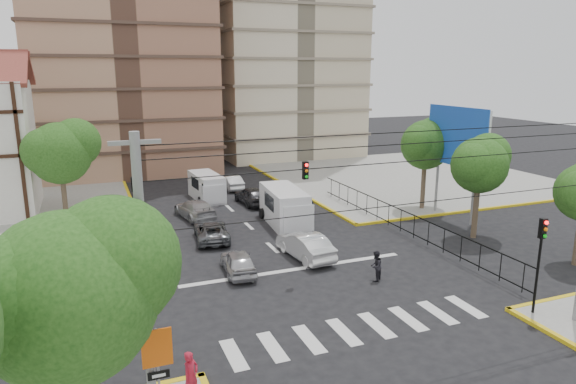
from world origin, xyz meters
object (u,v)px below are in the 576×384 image
traffic_light_se (540,250)px  car_white_front_right (305,245)px  district_sign (157,357)px  traffic_light_nw (135,200)px  van_right_lane (286,208)px  car_silver_front_left (238,262)px  pedestrian_crosswalk (376,266)px  van_left_lane (207,188)px  pedestrian_sw_corner (191,376)px

traffic_light_se → car_white_front_right: size_ratio=0.95×
district_sign → car_white_front_right: district_sign is taller
traffic_light_se → traffic_light_nw: same height
traffic_light_nw → van_right_lane: traffic_light_nw is taller
traffic_light_se → district_sign: size_ratio=1.38×
district_sign → van_right_lane: (11.33, 18.46, -1.20)m
car_silver_front_left → pedestrian_crosswalk: 7.35m
car_silver_front_left → car_white_front_right: 4.37m
traffic_light_nw → car_silver_front_left: bearing=-51.8°
car_white_front_right → pedestrian_crosswalk: 4.91m
traffic_light_se → traffic_light_nw: (-15.60, 15.60, 0.00)m
district_sign → van_right_lane: size_ratio=0.55×
traffic_light_se → car_silver_front_left: size_ratio=1.15×
van_left_lane → pedestrian_crosswalk: (4.28, -20.09, -0.26)m
van_right_lane → pedestrian_crosswalk: bearing=-81.5°
traffic_light_nw → van_right_lane: 10.59m
traffic_light_se → car_silver_front_left: 14.78m
van_left_lane → car_silver_front_left: (-2.09, -16.43, -0.42)m
van_right_lane → district_sign: bearing=-116.8°
car_white_front_right → district_sign: bearing=43.9°
van_left_lane → car_silver_front_left: bearing=-101.5°
traffic_light_nw → pedestrian_crosswalk: traffic_light_nw is taller
van_left_lane → car_silver_front_left: size_ratio=1.32×
van_left_lane → traffic_light_nw: bearing=-127.2°
district_sign → van_left_lane: size_ratio=0.64×
traffic_light_se → pedestrian_sw_corner: traffic_light_se is taller
traffic_light_se → van_right_lane: size_ratio=0.75×
van_right_lane → pedestrian_crosswalk: size_ratio=3.59×
van_left_lane → pedestrian_crosswalk: size_ratio=3.07×
van_left_lane → car_white_front_right: bearing=-86.3°
traffic_light_se → pedestrian_crosswalk: (-4.54, 6.00, -2.29)m
van_right_lane → car_silver_front_left: (-5.65, -7.37, -0.60)m
van_left_lane → car_white_front_right: (2.21, -15.64, -0.31)m
car_white_front_right → pedestrian_crosswalk: pedestrian_crosswalk is taller
car_silver_front_left → pedestrian_sw_corner: size_ratio=2.24×
traffic_light_se → district_sign: traffic_light_se is taller
van_right_lane → van_left_lane: size_ratio=1.17×
traffic_light_nw → car_white_front_right: 10.62m
car_white_front_right → van_left_lane: bearing=-88.1°
van_left_lane → pedestrian_sw_corner: 27.45m
traffic_light_nw → pedestrian_sw_corner: (0.11, -16.14, -2.11)m
van_right_lane → pedestrian_sw_corner: size_ratio=3.45×
car_silver_front_left → pedestrian_crosswalk: bearing=155.3°
van_left_lane → pedestrian_sw_corner: van_left_lane is taller
traffic_light_se → car_white_front_right: bearing=122.3°
traffic_light_se → car_silver_front_left: bearing=138.5°
traffic_light_nw → pedestrian_sw_corner: traffic_light_nw is taller
car_white_front_right → pedestrian_sw_corner: bearing=45.0°
van_right_lane → car_silver_front_left: size_ratio=1.54×
traffic_light_se → district_sign: (-16.60, -1.44, -0.66)m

